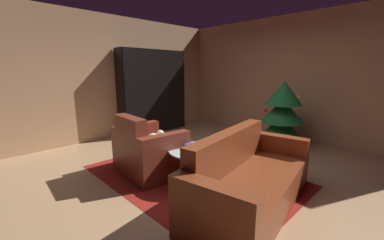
{
  "coord_description": "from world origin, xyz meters",
  "views": [
    {
      "loc": [
        2.43,
        -2.61,
        1.54
      ],
      "look_at": [
        -0.24,
        0.01,
        0.76
      ],
      "focal_mm": 22.37,
      "sensor_mm": 36.0,
      "label": 1
    }
  ],
  "objects_px": {
    "armchair_red": "(148,152)",
    "book_stack_on_table": "(192,147)",
    "coffee_table": "(197,152)",
    "bottle_on_table": "(209,146)",
    "couch_red": "(249,181)",
    "decorated_tree": "(282,113)",
    "bookshelf_unit": "(158,92)"
  },
  "relations": [
    {
      "from": "armchair_red",
      "to": "book_stack_on_table",
      "type": "xyz_separation_m",
      "value": [
        0.67,
        0.29,
        0.18
      ]
    },
    {
      "from": "bookshelf_unit",
      "to": "decorated_tree",
      "type": "relative_size",
      "value": 1.52
    },
    {
      "from": "armchair_red",
      "to": "couch_red",
      "type": "xyz_separation_m",
      "value": [
        1.55,
        0.34,
        -0.04
      ]
    },
    {
      "from": "book_stack_on_table",
      "to": "bottle_on_table",
      "type": "xyz_separation_m",
      "value": [
        0.27,
        0.04,
        0.07
      ]
    },
    {
      "from": "decorated_tree",
      "to": "coffee_table",
      "type": "bearing_deg",
      "value": -92.05
    },
    {
      "from": "armchair_red",
      "to": "coffee_table",
      "type": "bearing_deg",
      "value": 23.79
    },
    {
      "from": "couch_red",
      "to": "coffee_table",
      "type": "bearing_deg",
      "value": -178.26
    },
    {
      "from": "armchair_red",
      "to": "book_stack_on_table",
      "type": "relative_size",
      "value": 5.1
    },
    {
      "from": "couch_red",
      "to": "coffee_table",
      "type": "xyz_separation_m",
      "value": [
        -0.82,
        -0.03,
        0.14
      ]
    },
    {
      "from": "coffee_table",
      "to": "bottle_on_table",
      "type": "height_order",
      "value": "bottle_on_table"
    },
    {
      "from": "armchair_red",
      "to": "bottle_on_table",
      "type": "distance_m",
      "value": 1.02
    },
    {
      "from": "book_stack_on_table",
      "to": "bottle_on_table",
      "type": "relative_size",
      "value": 0.8
    },
    {
      "from": "armchair_red",
      "to": "coffee_table",
      "type": "distance_m",
      "value": 0.8
    },
    {
      "from": "bookshelf_unit",
      "to": "armchair_red",
      "type": "distance_m",
      "value": 2.74
    },
    {
      "from": "decorated_tree",
      "to": "bookshelf_unit",
      "type": "bearing_deg",
      "value": -160.8
    },
    {
      "from": "book_stack_on_table",
      "to": "coffee_table",
      "type": "bearing_deg",
      "value": 28.97
    },
    {
      "from": "bookshelf_unit",
      "to": "book_stack_on_table",
      "type": "height_order",
      "value": "bookshelf_unit"
    },
    {
      "from": "armchair_red",
      "to": "couch_red",
      "type": "bearing_deg",
      "value": 12.55
    },
    {
      "from": "coffee_table",
      "to": "bottle_on_table",
      "type": "bearing_deg",
      "value": 1.72
    },
    {
      "from": "armchair_red",
      "to": "book_stack_on_table",
      "type": "height_order",
      "value": "armchair_red"
    },
    {
      "from": "bookshelf_unit",
      "to": "coffee_table",
      "type": "bearing_deg",
      "value": -26.66
    },
    {
      "from": "couch_red",
      "to": "armchair_red",
      "type": "bearing_deg",
      "value": -167.45
    },
    {
      "from": "bottle_on_table",
      "to": "armchair_red",
      "type": "bearing_deg",
      "value": -160.85
    },
    {
      "from": "couch_red",
      "to": "decorated_tree",
      "type": "relative_size",
      "value": 1.59
    },
    {
      "from": "couch_red",
      "to": "bookshelf_unit",
      "type": "bearing_deg",
      "value": 159.21
    },
    {
      "from": "coffee_table",
      "to": "bottle_on_table",
      "type": "xyz_separation_m",
      "value": [
        0.21,
        0.01,
        0.14
      ]
    },
    {
      "from": "decorated_tree",
      "to": "armchair_red",
      "type": "bearing_deg",
      "value": -106.7
    },
    {
      "from": "couch_red",
      "to": "decorated_tree",
      "type": "height_order",
      "value": "decorated_tree"
    },
    {
      "from": "coffee_table",
      "to": "book_stack_on_table",
      "type": "height_order",
      "value": "book_stack_on_table"
    },
    {
      "from": "coffee_table",
      "to": "book_stack_on_table",
      "type": "bearing_deg",
      "value": -151.03
    },
    {
      "from": "decorated_tree",
      "to": "couch_red",
      "type": "bearing_deg",
      "value": -72.58
    },
    {
      "from": "armchair_red",
      "to": "bottle_on_table",
      "type": "relative_size",
      "value": 4.06
    }
  ]
}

